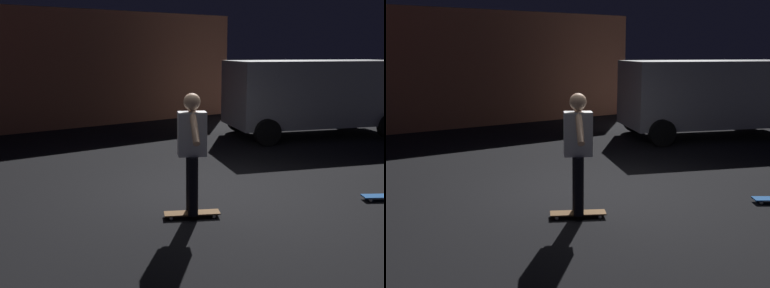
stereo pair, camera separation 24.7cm
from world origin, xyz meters
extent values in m
plane|color=black|center=(0.00, 0.00, 0.00)|extent=(28.00, 28.00, 0.00)
cube|color=#B76B4C|center=(-0.47, 9.02, 1.74)|extent=(13.24, 3.34, 3.49)
cube|color=#B2B2B7|center=(5.44, 2.65, 1.18)|extent=(4.97, 3.30, 1.70)
cylinder|color=black|center=(7.42, 3.02, 0.33)|extent=(0.70, 0.42, 0.66)
cylinder|color=black|center=(4.11, 4.16, 0.33)|extent=(0.70, 0.42, 0.66)
cylinder|color=black|center=(3.47, 2.29, 0.33)|extent=(0.70, 0.42, 0.66)
cube|color=olive|center=(-0.72, -0.66, 0.06)|extent=(0.79, 0.53, 0.02)
sphere|color=silver|center=(-0.41, -0.72, 0.03)|extent=(0.05, 0.05, 0.05)
sphere|color=silver|center=(-0.49, -0.87, 0.03)|extent=(0.05, 0.05, 0.05)
sphere|color=silver|center=(-0.95, -0.45, 0.03)|extent=(0.05, 0.05, 0.05)
sphere|color=silver|center=(-1.02, -0.61, 0.03)|extent=(0.05, 0.05, 0.05)
sphere|color=silver|center=(1.93, -1.67, 0.03)|extent=(0.05, 0.05, 0.05)
sphere|color=silver|center=(2.02, -1.52, 0.03)|extent=(0.05, 0.05, 0.05)
cylinder|color=black|center=(-0.67, -0.56, 0.48)|extent=(0.14, 0.14, 0.82)
cylinder|color=black|center=(-0.77, -0.76, 0.48)|extent=(0.14, 0.14, 0.82)
cube|color=white|center=(-0.72, -0.66, 1.19)|extent=(0.44, 0.37, 0.60)
sphere|color=tan|center=(-0.72, -0.66, 1.62)|extent=(0.23, 0.23, 0.23)
cylinder|color=tan|center=(-0.62, -0.46, 1.34)|extent=(0.32, 0.53, 0.46)
cylinder|color=tan|center=(-0.82, -0.86, 1.34)|extent=(0.32, 0.53, 0.46)
camera|label=1|loc=(-3.98, -5.55, 2.29)|focal=41.48mm
camera|label=2|loc=(-3.77, -5.68, 2.29)|focal=41.48mm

